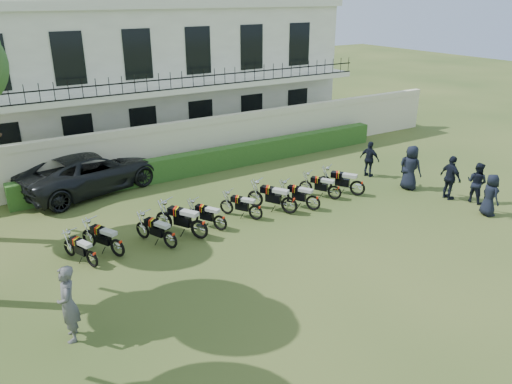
# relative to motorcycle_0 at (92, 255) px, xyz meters

# --- Properties ---
(ground) EXTENTS (100.00, 100.00, 0.00)m
(ground) POSITION_rel_motorcycle_0_xyz_m (6.42, -1.22, -0.42)
(ground) COLOR #2D461C
(ground) RESTS_ON ground
(perimeter_wall) EXTENTS (30.00, 0.35, 2.30)m
(perimeter_wall) POSITION_rel_motorcycle_0_xyz_m (6.42, 6.78, 0.75)
(perimeter_wall) COLOR beige
(perimeter_wall) RESTS_ON ground
(hedge) EXTENTS (18.00, 0.60, 1.00)m
(hedge) POSITION_rel_motorcycle_0_xyz_m (7.42, 5.98, 0.08)
(hedge) COLOR #1F4518
(hedge) RESTS_ON ground
(building) EXTENTS (20.40, 9.60, 7.40)m
(building) POSITION_rel_motorcycle_0_xyz_m (6.42, 12.74, 3.29)
(building) COLOR white
(building) RESTS_ON ground
(motorcycle_0) EXTENTS (0.75, 1.60, 0.92)m
(motorcycle_0) POSITION_rel_motorcycle_0_xyz_m (0.00, 0.00, 0.00)
(motorcycle_0) COLOR black
(motorcycle_0) RESTS_ON ground
(motorcycle_1) EXTENTS (0.95, 1.72, 1.02)m
(motorcycle_1) POSITION_rel_motorcycle_0_xyz_m (0.84, 0.23, 0.05)
(motorcycle_1) COLOR black
(motorcycle_1) RESTS_ON ground
(motorcycle_2) EXTENTS (0.87, 1.73, 1.00)m
(motorcycle_2) POSITION_rel_motorcycle_0_xyz_m (2.44, -0.13, 0.04)
(motorcycle_2) COLOR black
(motorcycle_2) RESTS_ON ground
(motorcycle_3) EXTENTS (1.18, 1.88, 1.16)m
(motorcycle_3) POSITION_rel_motorcycle_0_xyz_m (3.53, -0.01, 0.11)
(motorcycle_3) COLOR black
(motorcycle_3) RESTS_ON ground
(motorcycle_4) EXTENTS (0.93, 1.56, 0.95)m
(motorcycle_4) POSITION_rel_motorcycle_0_xyz_m (4.42, 0.20, 0.01)
(motorcycle_4) COLOR black
(motorcycle_4) RESTS_ON ground
(motorcycle_5) EXTENTS (1.02, 1.51, 0.95)m
(motorcycle_5) POSITION_rel_motorcycle_0_xyz_m (5.92, 0.29, 0.02)
(motorcycle_5) COLOR black
(motorcycle_5) RESTS_ON ground
(motorcycle_6) EXTENTS (1.16, 1.83, 1.13)m
(motorcycle_6) POSITION_rel_motorcycle_0_xyz_m (7.25, 0.08, 0.10)
(motorcycle_6) COLOR black
(motorcycle_6) RESTS_ON ground
(motorcycle_7) EXTENTS (1.00, 1.66, 1.01)m
(motorcycle_7) POSITION_rel_motorcycle_0_xyz_m (8.20, -0.13, 0.04)
(motorcycle_7) COLOR black
(motorcycle_7) RESTS_ON ground
(motorcycle_8) EXTENTS (1.00, 1.59, 0.98)m
(motorcycle_8) POSITION_rel_motorcycle_0_xyz_m (9.59, 0.28, 0.03)
(motorcycle_8) COLOR black
(motorcycle_8) RESTS_ON ground
(motorcycle_9) EXTENTS (1.19, 1.71, 1.09)m
(motorcycle_9) POSITION_rel_motorcycle_0_xyz_m (10.62, 0.09, 0.08)
(motorcycle_9) COLOR black
(motorcycle_9) RESTS_ON ground
(suv) EXTENTS (6.32, 4.08, 1.62)m
(suv) POSITION_rel_motorcycle_0_xyz_m (1.73, 6.41, 0.39)
(suv) COLOR black
(suv) RESTS_ON ground
(inspector) EXTENTS (0.59, 0.78, 1.92)m
(inspector) POSITION_rel_motorcycle_0_xyz_m (-1.28, -3.07, 0.54)
(inspector) COLOR slate
(inspector) RESTS_ON ground
(officer_0) EXTENTS (0.72, 0.89, 1.59)m
(officer_0) POSITION_rel_motorcycle_0_xyz_m (13.45, -3.83, 0.37)
(officer_0) COLOR black
(officer_0) RESTS_ON ground
(officer_1) EXTENTS (0.71, 0.86, 1.62)m
(officer_1) POSITION_rel_motorcycle_0_xyz_m (14.12, -2.79, 0.39)
(officer_1) COLOR black
(officer_1) RESTS_ON ground
(officer_2) EXTENTS (0.59, 1.10, 1.78)m
(officer_2) POSITION_rel_motorcycle_0_xyz_m (13.51, -2.03, 0.47)
(officer_2) COLOR black
(officer_2) RESTS_ON ground
(officer_3) EXTENTS (0.82, 1.04, 1.87)m
(officer_3) POSITION_rel_motorcycle_0_xyz_m (13.02, -0.44, 0.51)
(officer_3) COLOR black
(officer_3) RESTS_ON ground
(officer_4) EXTENTS (0.69, 0.88, 1.79)m
(officer_4) POSITION_rel_motorcycle_0_xyz_m (13.10, -0.26, 0.47)
(officer_4) COLOR black
(officer_4) RESTS_ON ground
(officer_5) EXTENTS (0.64, 1.01, 1.61)m
(officer_5) POSITION_rel_motorcycle_0_xyz_m (12.67, 1.59, 0.38)
(officer_5) COLOR black
(officer_5) RESTS_ON ground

